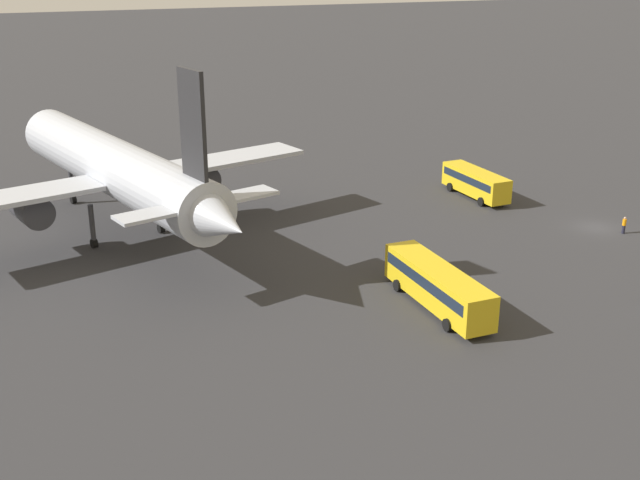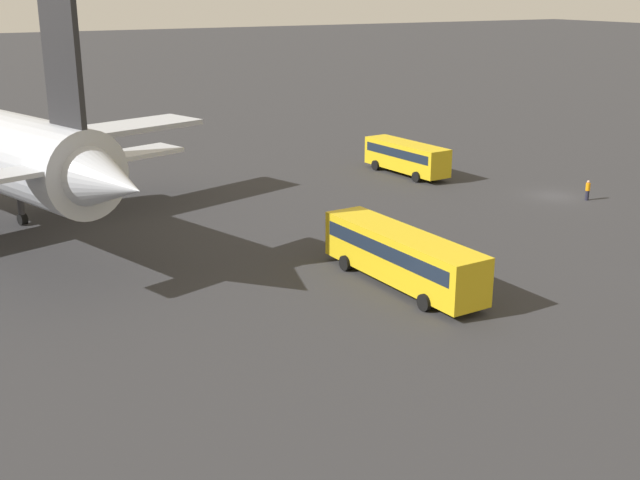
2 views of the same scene
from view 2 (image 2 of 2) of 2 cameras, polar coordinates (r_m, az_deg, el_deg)
name	(u,v)px [view 2 (image 2 of 2)]	position (r m, az deg, el deg)	size (l,w,h in m)	color
ground_plane	(554,196)	(73.30, 16.34, 3.02)	(600.00, 600.00, 0.00)	#2D2D30
shuttle_bus_near	(406,155)	(78.77, 6.17, 6.00)	(10.22, 3.57, 3.10)	gold
shuttle_bus_far	(402,254)	(48.98, 5.83, -0.99)	(13.05, 3.62, 3.35)	gold
worker_person	(588,190)	(72.53, 18.50, 3.38)	(0.38, 0.38, 1.74)	#1E1E2D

